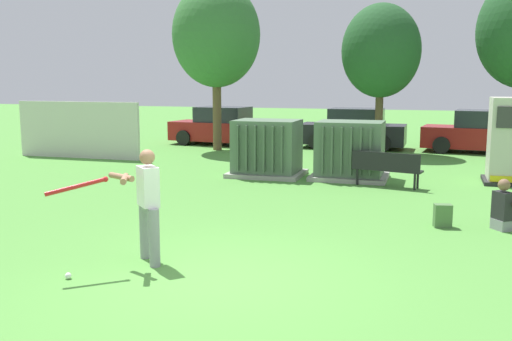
% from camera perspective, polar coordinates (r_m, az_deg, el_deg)
% --- Properties ---
extents(ground_plane, '(96.00, 96.00, 0.00)m').
position_cam_1_polar(ground_plane, '(8.22, -3.91, -10.74)').
color(ground_plane, '#51933D').
extents(fence_panel, '(4.80, 0.12, 2.00)m').
position_cam_1_polar(fence_panel, '(21.51, -17.11, 3.84)').
color(fence_panel, beige).
rests_on(fence_panel, ground).
extents(transformer_west, '(2.10, 1.70, 1.62)m').
position_cam_1_polar(transformer_west, '(16.73, 1.10, 2.16)').
color(transformer_west, '#9E9B93').
rests_on(transformer_west, ground).
extents(transformer_mid_west, '(2.10, 1.70, 1.62)m').
position_cam_1_polar(transformer_mid_west, '(16.41, 9.25, 1.91)').
color(transformer_mid_west, '#9E9B93').
rests_on(transformer_mid_west, ground).
extents(park_bench, '(1.84, 0.81, 0.92)m').
position_cam_1_polar(park_bench, '(15.34, 12.72, 0.37)').
color(park_bench, black).
rests_on(park_bench, ground).
extents(batter, '(1.32, 1.32, 1.74)m').
position_cam_1_polar(batter, '(8.85, -10.91, -2.88)').
color(batter, gray).
rests_on(batter, ground).
extents(sports_ball, '(0.09, 0.09, 0.09)m').
position_cam_1_polar(sports_ball, '(8.65, -18.02, -9.84)').
color(sports_ball, white).
rests_on(sports_ball, ground).
extents(seated_spectator, '(0.78, 0.68, 0.96)m').
position_cam_1_polar(seated_spectator, '(11.73, 23.48, -3.56)').
color(seated_spectator, gray).
rests_on(seated_spectator, ground).
extents(backpack, '(0.36, 0.32, 0.44)m').
position_cam_1_polar(backpack, '(11.53, 17.90, -4.28)').
color(backpack, '#4C723F').
rests_on(backpack, ground).
extents(tree_left, '(3.40, 3.40, 6.50)m').
position_cam_1_polar(tree_left, '(22.96, -3.94, 13.15)').
color(tree_left, brown).
rests_on(tree_left, ground).
extents(tree_center_left, '(2.90, 2.90, 5.54)m').
position_cam_1_polar(tree_center_left, '(22.27, 12.22, 11.42)').
color(tree_center_left, brown).
rests_on(tree_center_left, ground).
extents(parked_car_leftmost, '(4.35, 2.24, 1.62)m').
position_cam_1_polar(parked_car_leftmost, '(24.89, -3.49, 4.29)').
color(parked_car_leftmost, maroon).
rests_on(parked_car_leftmost, ground).
extents(parked_car_left_of_center, '(4.22, 1.97, 1.62)m').
position_cam_1_polar(parked_car_left_of_center, '(23.85, 9.57, 3.98)').
color(parked_car_left_of_center, black).
rests_on(parked_car_left_of_center, ground).
extents(parked_car_right_of_center, '(4.38, 2.30, 1.62)m').
position_cam_1_polar(parked_car_right_of_center, '(23.63, 21.32, 3.45)').
color(parked_car_right_of_center, maroon).
rests_on(parked_car_right_of_center, ground).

